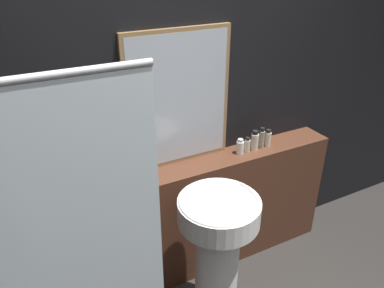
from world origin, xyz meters
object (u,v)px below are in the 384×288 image
(lotion_bottle, at_px, (255,141))
(hand_soap_bottle, at_px, (268,138))
(mirror, at_px, (179,100))
(body_wash_bottle, at_px, (262,139))
(conditioner_bottle, at_px, (247,145))
(shampoo_bottle, at_px, (240,147))
(towel_stack, at_px, (104,183))
(pedestal_sink, at_px, (217,249))

(lotion_bottle, xyz_separation_m, hand_soap_bottle, (0.12, 0.00, -0.01))
(mirror, xyz_separation_m, body_wash_bottle, (0.60, -0.10, -0.36))
(conditioner_bottle, bearing_deg, mirror, 168.39)
(shampoo_bottle, bearing_deg, towel_stack, 180.00)
(pedestal_sink, distance_m, mirror, 0.93)
(mirror, bearing_deg, towel_stack, -169.71)
(pedestal_sink, distance_m, conditioner_bottle, 0.76)
(conditioner_bottle, bearing_deg, body_wash_bottle, 0.00)
(mirror, relative_size, hand_soap_bottle, 6.75)
(conditioner_bottle, relative_size, body_wash_bottle, 0.69)
(pedestal_sink, relative_size, mirror, 1.08)
(towel_stack, relative_size, hand_soap_bottle, 1.84)
(shampoo_bottle, height_order, hand_soap_bottle, hand_soap_bottle)
(shampoo_bottle, height_order, lotion_bottle, lotion_bottle)
(mirror, distance_m, lotion_bottle, 0.66)
(hand_soap_bottle, bearing_deg, towel_stack, -180.00)
(conditioner_bottle, xyz_separation_m, body_wash_bottle, (0.12, 0.00, 0.02))
(mirror, bearing_deg, lotion_bottle, -10.32)
(hand_soap_bottle, bearing_deg, body_wash_bottle, 180.00)
(shampoo_bottle, xyz_separation_m, body_wash_bottle, (0.18, 0.00, 0.02))
(towel_stack, distance_m, shampoo_bottle, 0.96)
(pedestal_sink, height_order, shampoo_bottle, shampoo_bottle)
(towel_stack, bearing_deg, body_wash_bottle, 0.00)
(pedestal_sink, bearing_deg, conditioner_bottle, 42.05)
(shampoo_bottle, bearing_deg, pedestal_sink, -134.27)
(towel_stack, bearing_deg, shampoo_bottle, -0.00)
(mirror, xyz_separation_m, lotion_bottle, (0.54, -0.10, -0.37))
(towel_stack, distance_m, conditioner_bottle, 1.02)
(shampoo_bottle, bearing_deg, mirror, 166.79)
(body_wash_bottle, relative_size, hand_soap_bottle, 1.21)
(conditioner_bottle, distance_m, body_wash_bottle, 0.12)
(conditioner_bottle, distance_m, lotion_bottle, 0.06)
(shampoo_bottle, xyz_separation_m, lotion_bottle, (0.12, 0.00, 0.02))
(towel_stack, xyz_separation_m, lotion_bottle, (1.08, 0.00, 0.03))
(lotion_bottle, bearing_deg, mirror, 169.68)
(lotion_bottle, bearing_deg, pedestal_sink, -141.23)
(lotion_bottle, bearing_deg, conditioner_bottle, 180.00)
(hand_soap_bottle, bearing_deg, mirror, 171.49)
(body_wash_bottle, xyz_separation_m, hand_soap_bottle, (0.06, 0.00, -0.01))
(pedestal_sink, distance_m, lotion_bottle, 0.81)
(conditioner_bottle, xyz_separation_m, hand_soap_bottle, (0.18, 0.00, 0.01))
(lotion_bottle, bearing_deg, hand_soap_bottle, 0.00)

